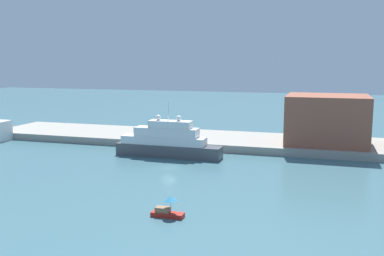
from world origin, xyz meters
TOP-DOWN VIEW (x-y plane):
  - ground at (0.00, 0.00)m, footprint 400.00×400.00m
  - quay_dock at (0.00, 25.87)m, footprint 110.00×19.74m
  - large_yacht at (-3.63, 9.06)m, footprint 22.26×3.93m
  - small_motorboat at (8.74, -24.35)m, footprint 4.21×1.72m
  - harbor_building at (27.76, 24.72)m, footprint 17.21×14.47m
  - parked_car at (-12.14, 21.85)m, footprint 4.47×1.78m
  - person_figure at (-7.73, 19.89)m, footprint 0.36×0.36m
  - mooring_bollard at (-0.21, 17.43)m, footprint 0.37×0.37m

SIDE VIEW (x-z plane):
  - ground at x=0.00m, z-range 0.00..0.00m
  - quay_dock at x=0.00m, z-range 0.00..1.68m
  - small_motorboat at x=8.74m, z-range -0.37..2.40m
  - mooring_bollard at x=-0.21m, z-range 1.68..2.56m
  - parked_car at x=-12.14m, z-range 1.58..2.95m
  - person_figure at x=-7.73m, z-range 1.62..3.18m
  - large_yacht at x=-3.63m, z-range -2.64..8.61m
  - harbor_building at x=27.76m, z-range 1.68..12.30m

